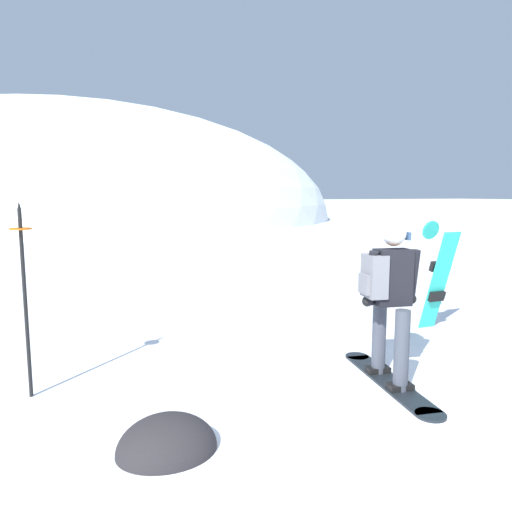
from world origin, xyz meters
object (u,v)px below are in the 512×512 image
object	(u,v)px
snowboarder_main	(389,298)
spare_snowboard	(438,276)
piste_marker_near	(24,287)
rock_dark	(167,450)

from	to	relation	value
snowboarder_main	spare_snowboard	size ratio (longest dim) A/B	1.14
piste_marker_near	rock_dark	world-z (taller)	piste_marker_near
spare_snowboard	piste_marker_near	world-z (taller)	piste_marker_near
snowboarder_main	piste_marker_near	distance (m)	3.61
piste_marker_near	spare_snowboard	bearing A→B (deg)	3.60
piste_marker_near	rock_dark	size ratio (longest dim) A/B	2.43
snowboarder_main	piste_marker_near	bearing A→B (deg)	163.80
rock_dark	piste_marker_near	bearing A→B (deg)	125.67
spare_snowboard	piste_marker_near	size ratio (longest dim) A/B	0.83
snowboarder_main	rock_dark	world-z (taller)	snowboarder_main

